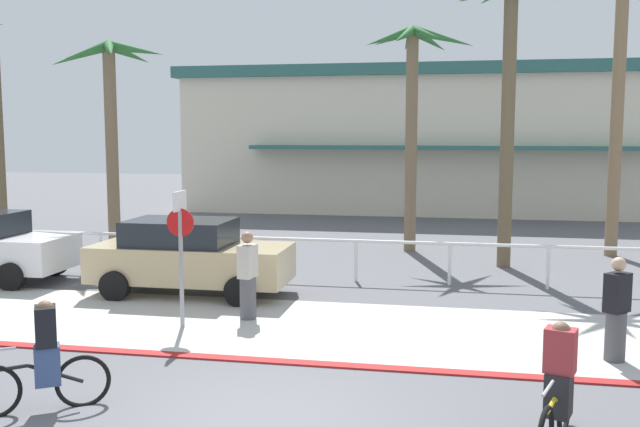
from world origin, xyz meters
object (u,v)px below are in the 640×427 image
object	(u,v)px
palm_tree_3	(413,84)
palm_tree_4	(510,47)
palm_tree_5	(620,15)
cyclist_yellow_1	(558,388)
pedestrian_0	(248,279)
pedestrian_1	(616,314)
car_tan_1	(189,256)
stop_sign_bike_lane	(181,239)
palm_tree_2	(110,97)
cyclist_black_0	(43,359)

from	to	relation	value
palm_tree_3	palm_tree_4	distance (m)	3.46
palm_tree_5	cyclist_yellow_1	size ratio (longest dim) A/B	5.59
pedestrian_0	pedestrian_1	bearing A→B (deg)	-11.83
pedestrian_1	palm_tree_3	bearing A→B (deg)	111.10
car_tan_1	pedestrian_0	distance (m)	2.65
palm_tree_4	pedestrian_0	xyz separation A→B (m)	(-5.24, -6.52, -5.06)
pedestrian_1	cyclist_yellow_1	bearing A→B (deg)	-111.73
stop_sign_bike_lane	palm_tree_3	bearing A→B (deg)	68.89
palm_tree_2	palm_tree_4	distance (m)	11.41
palm_tree_2	pedestrian_0	bearing A→B (deg)	-46.59
cyclist_yellow_1	pedestrian_1	distance (m)	3.59
palm_tree_3	palm_tree_5	world-z (taller)	palm_tree_5
palm_tree_2	palm_tree_4	bearing A→B (deg)	0.35
palm_tree_5	stop_sign_bike_lane	bearing A→B (deg)	-134.21
stop_sign_bike_lane	palm_tree_2	xyz separation A→B (m)	(-5.07, 7.25, 2.99)
palm_tree_5	pedestrian_1	xyz separation A→B (m)	(-1.99, -10.30, -6.17)
cyclist_yellow_1	pedestrian_0	xyz separation A→B (m)	(-5.12, 4.69, 0.11)
palm_tree_2	cyclist_black_0	xyz separation A→B (m)	(4.80, -11.31, -3.97)
car_tan_1	cyclist_black_0	world-z (taller)	car_tan_1
palm_tree_4	pedestrian_1	distance (m)	9.45
stop_sign_bike_lane	palm_tree_4	size ratio (longest dim) A/B	0.34
palm_tree_3	pedestrian_1	xyz separation A→B (m)	(3.85, -9.98, -4.30)
cyclist_yellow_1	cyclist_black_0	bearing A→B (deg)	-178.54
palm_tree_5	car_tan_1	distance (m)	13.96
palm_tree_3	palm_tree_4	bearing A→B (deg)	-38.59
cyclist_black_0	pedestrian_1	size ratio (longest dim) A/B	0.93
palm_tree_4	palm_tree_5	distance (m)	4.16
palm_tree_5	cyclist_yellow_1	xyz separation A→B (m)	(-3.32, -13.64, -6.26)
palm_tree_4	palm_tree_5	xyz separation A→B (m)	(3.20, 2.42, 1.09)
pedestrian_0	cyclist_yellow_1	bearing A→B (deg)	-42.47
palm_tree_3	palm_tree_5	distance (m)	6.14
palm_tree_5	car_tan_1	world-z (taller)	palm_tree_5
palm_tree_3	pedestrian_0	world-z (taller)	palm_tree_3
pedestrian_1	cyclist_black_0	bearing A→B (deg)	-155.72
stop_sign_bike_lane	car_tan_1	distance (m)	2.87
cyclist_yellow_1	palm_tree_5	bearing A→B (deg)	76.33
palm_tree_4	pedestrian_0	size ratio (longest dim) A/B	4.41
palm_tree_2	cyclist_yellow_1	world-z (taller)	palm_tree_2
palm_tree_4	car_tan_1	bearing A→B (deg)	-146.69
cyclist_black_0	cyclist_yellow_1	distance (m)	6.43
palm_tree_2	pedestrian_0	world-z (taller)	palm_tree_2
stop_sign_bike_lane	cyclist_yellow_1	size ratio (longest dim) A/B	1.47
palm_tree_5	palm_tree_4	bearing A→B (deg)	-142.86
pedestrian_0	palm_tree_3	bearing A→B (deg)	73.23
car_tan_1	palm_tree_3	bearing A→B (deg)	56.43
palm_tree_2	pedestrian_1	world-z (taller)	palm_tree_2
cyclist_black_0	palm_tree_3	bearing A→B (deg)	73.84
palm_tree_4	cyclist_black_0	world-z (taller)	palm_tree_4
palm_tree_4	cyclist_yellow_1	size ratio (longest dim) A/B	4.38
car_tan_1	pedestrian_1	xyz separation A→B (m)	(8.37, -3.17, -0.09)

